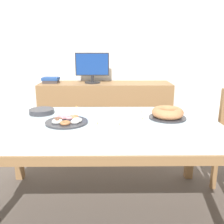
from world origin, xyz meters
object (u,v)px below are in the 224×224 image
object	(u,v)px
plate_stack	(42,111)
computer_monitor	(92,68)
book_stack	(51,80)
tealight_near_cakes	(141,113)
tealight_centre	(98,125)
pastry_platter	(67,121)
tealight_right_edge	(143,120)
tealight_near_front	(120,126)
tealight_left_edge	(76,108)
cake_chocolate_round	(168,113)

from	to	relation	value
plate_stack	computer_monitor	bearing A→B (deg)	71.62
book_stack	tealight_near_cakes	world-z (taller)	book_stack
computer_monitor	plate_stack	xyz separation A→B (m)	(-0.37, -1.10, -0.27)
tealight_near_cakes	tealight_centre	distance (m)	0.48
pastry_platter	tealight_centre	xyz separation A→B (m)	(0.24, -0.09, -0.01)
tealight_centre	tealight_right_edge	world-z (taller)	same
tealight_near_front	tealight_left_edge	world-z (taller)	same
computer_monitor	tealight_near_cakes	xyz separation A→B (m)	(0.49, -1.13, -0.28)
tealight_left_edge	computer_monitor	bearing A→B (deg)	84.57
tealight_left_edge	tealight_right_edge	distance (m)	0.68
tealight_near_front	tealight_left_edge	bearing A→B (deg)	125.49
book_stack	tealight_near_cakes	xyz separation A→B (m)	(1.02, -1.13, -0.13)
tealight_near_front	tealight_near_cakes	distance (m)	0.40
computer_monitor	tealight_centre	bearing A→B (deg)	-84.85
cake_chocolate_round	book_stack	bearing A→B (deg)	133.98
pastry_platter	tealight_near_front	xyz separation A→B (m)	(0.40, -0.11, -0.01)
tealight_near_front	tealight_right_edge	xyz separation A→B (m)	(0.19, 0.15, 0.00)
computer_monitor	pastry_platter	size ratio (longest dim) A/B	1.33
cake_chocolate_round	tealight_near_front	distance (m)	0.45
computer_monitor	pastry_platter	distance (m)	1.40
tealight_near_cakes	tealight_centre	world-z (taller)	same
plate_stack	tealight_near_front	size ratio (longest dim) A/B	5.25
cake_chocolate_round	tealight_left_edge	size ratio (longest dim) A/B	7.43
book_stack	tealight_left_edge	xyz separation A→B (m)	(0.44, -0.95, -0.13)
book_stack	plate_stack	xyz separation A→B (m)	(0.17, -1.11, -0.12)
pastry_platter	tealight_near_cakes	bearing A→B (deg)	22.22
tealight_near_cakes	pastry_platter	bearing A→B (deg)	-157.78
book_stack	tealight_near_front	bearing A→B (deg)	-60.94
book_stack	tealight_near_front	distance (m)	1.70
tealight_near_front	cake_chocolate_round	bearing A→B (deg)	29.40
computer_monitor	tealight_right_edge	xyz separation A→B (m)	(0.48, -1.33, -0.28)
pastry_platter	plate_stack	bearing A→B (deg)	134.11
tealight_left_edge	tealight_near_cakes	xyz separation A→B (m)	(0.58, -0.18, 0.00)
tealight_near_front	tealight_right_edge	size ratio (longest dim) A/B	1.00
book_stack	cake_chocolate_round	world-z (taller)	book_stack
book_stack	computer_monitor	bearing A→B (deg)	-0.15
tealight_left_edge	tealight_near_cakes	distance (m)	0.61
plate_stack	tealight_right_edge	world-z (taller)	plate_stack
tealight_left_edge	tealight_near_cakes	world-z (taller)	same
tealight_right_edge	cake_chocolate_round	bearing A→B (deg)	18.82
cake_chocolate_round	tealight_near_cakes	world-z (taller)	cake_chocolate_round
pastry_platter	plate_stack	xyz separation A→B (m)	(-0.26, 0.27, 0.00)
computer_monitor	tealight_centre	distance (m)	1.49
pastry_platter	tealight_centre	bearing A→B (deg)	-19.64
book_stack	tealight_centre	xyz separation A→B (m)	(0.66, -1.46, -0.13)
book_stack	pastry_platter	xyz separation A→B (m)	(0.42, -1.37, -0.12)
cake_chocolate_round	tealight_left_edge	bearing A→B (deg)	158.04
pastry_platter	tealight_right_edge	distance (m)	0.59
tealight_centre	book_stack	bearing A→B (deg)	114.47
book_stack	tealight_near_cakes	size ratio (longest dim) A/B	5.24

